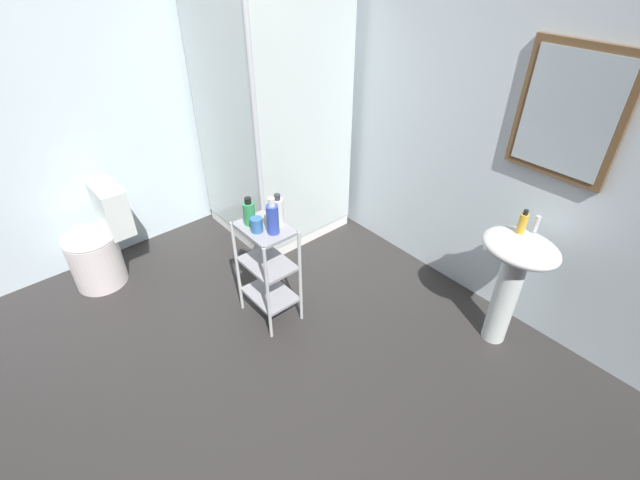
% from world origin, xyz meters
% --- Properties ---
extents(ground_plane, '(4.20, 4.20, 0.02)m').
position_xyz_m(ground_plane, '(0.00, 0.00, -0.01)').
color(ground_plane, '#2F2C2B').
extents(wall_back, '(4.20, 0.14, 2.50)m').
position_xyz_m(wall_back, '(0.01, 1.85, 1.25)').
color(wall_back, silver).
rests_on(wall_back, ground_plane).
extents(wall_left, '(0.10, 4.20, 2.50)m').
position_xyz_m(wall_left, '(-1.85, 0.00, 1.25)').
color(wall_left, silver).
rests_on(wall_left, ground_plane).
extents(shower_stall, '(0.92, 0.92, 2.00)m').
position_xyz_m(shower_stall, '(-1.19, 1.18, 0.46)').
color(shower_stall, white).
rests_on(shower_stall, ground_plane).
extents(pedestal_sink, '(0.46, 0.37, 0.81)m').
position_xyz_m(pedestal_sink, '(0.81, 1.52, 0.58)').
color(pedestal_sink, white).
rests_on(pedestal_sink, ground_plane).
extents(sink_faucet, '(0.03, 0.03, 0.10)m').
position_xyz_m(sink_faucet, '(0.81, 1.64, 0.86)').
color(sink_faucet, silver).
rests_on(sink_faucet, pedestal_sink).
extents(toilet, '(0.37, 0.49, 0.76)m').
position_xyz_m(toilet, '(-1.48, -0.23, 0.31)').
color(toilet, white).
rests_on(toilet, ground_plane).
extents(storage_cart, '(0.38, 0.28, 0.74)m').
position_xyz_m(storage_cart, '(-0.34, 0.51, 0.44)').
color(storage_cart, silver).
rests_on(storage_cart, ground_plane).
extents(hand_soap_bottle, '(0.05, 0.05, 0.15)m').
position_xyz_m(hand_soap_bottle, '(0.76, 1.56, 0.88)').
color(hand_soap_bottle, gold).
rests_on(hand_soap_bottle, pedestal_sink).
extents(shampoo_bottle_blue, '(0.07, 0.07, 0.24)m').
position_xyz_m(shampoo_bottle_blue, '(-0.26, 0.52, 0.84)').
color(shampoo_bottle_blue, '#344EBD').
rests_on(shampoo_bottle_blue, storage_cart).
extents(body_wash_bottle_green, '(0.07, 0.07, 0.19)m').
position_xyz_m(body_wash_bottle_green, '(-0.43, 0.47, 0.82)').
color(body_wash_bottle_green, '#329753').
rests_on(body_wash_bottle_green, storage_cart).
extents(lotion_bottle_white, '(0.07, 0.07, 0.21)m').
position_xyz_m(lotion_bottle_white, '(-0.31, 0.60, 0.84)').
color(lotion_bottle_white, white).
rests_on(lotion_bottle_white, storage_cart).
extents(rinse_cup, '(0.08, 0.08, 0.09)m').
position_xyz_m(rinse_cup, '(-0.33, 0.45, 0.79)').
color(rinse_cup, '#3870B2').
rests_on(rinse_cup, storage_cart).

